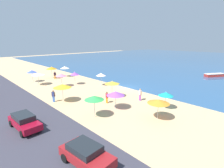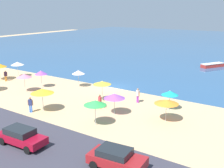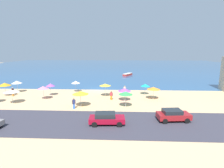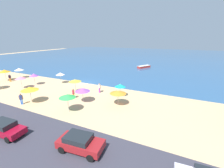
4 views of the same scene
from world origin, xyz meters
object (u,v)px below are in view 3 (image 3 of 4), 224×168
(beach_umbrella_7, at_px, (17,82))
(bather_2, at_px, (13,91))
(beach_umbrella_4, at_px, (154,88))
(parked_car_2, at_px, (173,115))
(beach_umbrella_0, at_px, (50,85))
(beach_umbrella_5, at_px, (43,88))
(beach_umbrella_9, at_px, (76,82))
(beach_umbrella_10, at_px, (80,93))
(beach_umbrella_11, at_px, (5,84))
(bather_1, at_px, (74,103))
(beach_umbrella_8, at_px, (126,93))
(beach_umbrella_1, at_px, (105,85))
(bather_3, at_px, (111,95))
(beach_umbrella_6, at_px, (124,90))
(beach_umbrella_12, at_px, (145,85))
(skiff_nearshore, at_px, (128,74))
(bather_0, at_px, (125,89))
(beach_umbrella_3, at_px, (11,91))
(parked_car_1, at_px, (106,118))

(beach_umbrella_7, relative_size, bather_2, 1.46)
(beach_umbrella_4, distance_m, parked_car_2, 9.91)
(beach_umbrella_0, xyz_separation_m, beach_umbrella_5, (-0.23, -2.67, 0.04))
(beach_umbrella_0, bearing_deg, beach_umbrella_7, 164.21)
(beach_umbrella_9, bearing_deg, beach_umbrella_4, -17.09)
(beach_umbrella_10, height_order, beach_umbrella_11, beach_umbrella_11)
(parked_car_2, bearing_deg, bather_2, 158.44)
(bather_1, distance_m, bather_2, 15.20)
(beach_umbrella_8, height_order, bather_1, beach_umbrella_8)
(beach_umbrella_1, distance_m, beach_umbrella_7, 18.71)
(bather_3, bearing_deg, beach_umbrella_6, -14.35)
(beach_umbrella_12, xyz_separation_m, skiff_nearshore, (-2.34, 26.07, -1.52))
(beach_umbrella_6, bearing_deg, beach_umbrella_10, -152.86)
(beach_umbrella_10, height_order, bather_0, beach_umbrella_10)
(beach_umbrella_3, relative_size, beach_umbrella_11, 0.91)
(beach_umbrella_7, xyz_separation_m, beach_umbrella_8, (22.24, -8.52, 0.07))
(beach_umbrella_0, distance_m, beach_umbrella_12, 18.44)
(beach_umbrella_3, bearing_deg, parked_car_1, -24.99)
(bather_3, bearing_deg, beach_umbrella_10, -137.91)
(beach_umbrella_8, xyz_separation_m, beach_umbrella_11, (-22.87, 5.60, 0.05))
(parked_car_2, xyz_separation_m, skiff_nearshore, (-4.00, 39.11, -0.42))
(beach_umbrella_0, relative_size, beach_umbrella_11, 0.94)
(beach_umbrella_0, bearing_deg, parked_car_2, -29.67)
(beach_umbrella_1, bearing_deg, bather_2, -178.22)
(beach_umbrella_10, xyz_separation_m, bather_0, (7.03, 8.19, -1.29))
(beach_umbrella_3, height_order, parked_car_2, beach_umbrella_3)
(beach_umbrella_11, relative_size, parked_car_1, 0.62)
(beach_umbrella_0, xyz_separation_m, beach_umbrella_4, (19.37, -1.59, -0.11))
(beach_umbrella_9, xyz_separation_m, beach_umbrella_11, (-12.75, -3.75, 0.17))
(beach_umbrella_4, relative_size, parked_car_2, 0.57)
(beach_umbrella_3, xyz_separation_m, beach_umbrella_9, (8.52, 8.37, 0.03))
(beach_umbrella_11, bearing_deg, beach_umbrella_6, -5.56)
(bather_3, bearing_deg, beach_umbrella_3, -169.56)
(beach_umbrella_3, height_order, beach_umbrella_12, beach_umbrella_3)
(bather_3, bearing_deg, beach_umbrella_8, -58.71)
(beach_umbrella_4, xyz_separation_m, beach_umbrella_8, (-5.10, -4.67, 0.23))
(beach_umbrella_3, height_order, beach_umbrella_8, beach_umbrella_8)
(beach_umbrella_4, bearing_deg, beach_umbrella_5, -176.85)
(beach_umbrella_5, distance_m, parked_car_1, 15.83)
(beach_umbrella_9, bearing_deg, beach_umbrella_12, -5.80)
(beach_umbrella_3, bearing_deg, bather_2, 121.07)
(beach_umbrella_0, height_order, beach_umbrella_4, beach_umbrella_0)
(beach_umbrella_3, xyz_separation_m, beach_umbrella_10, (11.68, -1.12, 0.16))
(beach_umbrella_12, height_order, skiff_nearshore, beach_umbrella_12)
(beach_umbrella_5, bearing_deg, beach_umbrella_7, 147.53)
(skiff_nearshore, bearing_deg, beach_umbrella_5, -118.15)
(bather_1, bearing_deg, beach_umbrella_6, 30.39)
(beach_umbrella_5, xyz_separation_m, beach_umbrella_10, (7.54, -3.73, 0.08))
(beach_umbrella_4, relative_size, bather_2, 1.37)
(beach_umbrella_1, height_order, skiff_nearshore, beach_umbrella_1)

